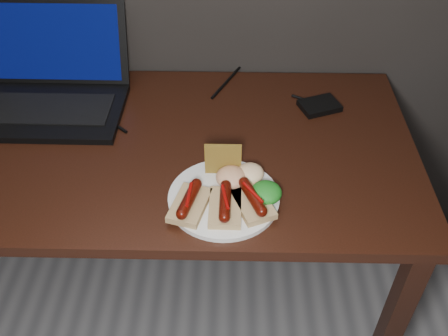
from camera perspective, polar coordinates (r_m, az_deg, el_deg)
desk at (r=1.36m, az=-8.84°, el=-0.01°), size 1.40×0.70×0.75m
laptop at (r=1.49m, az=-19.29°, el=8.85°), size 0.42×0.35×0.25m
hard_drive at (r=1.43m, az=10.86°, el=7.00°), size 0.13×0.11×0.02m
desk_cables at (r=1.45m, az=-8.69°, el=7.59°), size 1.03×0.37×0.01m
plate at (r=1.13m, az=-0.03°, el=-3.43°), size 0.30×0.30×0.01m
bread_sausage_left at (r=1.09m, az=-3.96°, el=-3.92°), size 0.10×0.13×0.04m
bread_sausage_center at (r=1.08m, az=0.13°, el=-4.21°), size 0.07×0.12×0.04m
bread_sausage_right at (r=1.10m, az=3.26°, el=-3.69°), size 0.11×0.13×0.04m
crispbread at (r=1.15m, az=-0.11°, el=1.02°), size 0.09×0.01×0.08m
salad_greens at (r=1.11m, az=4.85°, el=-2.81°), size 0.07×0.07×0.04m
salsa_mound at (r=1.14m, az=0.85°, el=-1.06°), size 0.07×0.07×0.04m
coleslaw_mound at (r=1.16m, az=3.02°, el=-0.58°), size 0.06×0.06×0.04m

